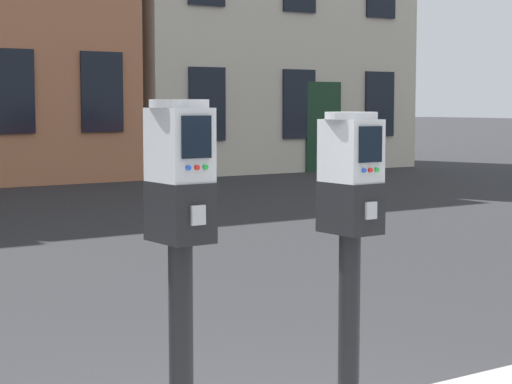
# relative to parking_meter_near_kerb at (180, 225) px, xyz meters

# --- Properties ---
(parking_meter_near_kerb) EXTENTS (0.22, 0.25, 1.45)m
(parking_meter_near_kerb) POSITION_rel_parking_meter_near_kerb_xyz_m (0.00, 0.00, 0.00)
(parking_meter_near_kerb) COLOR black
(parking_meter_near_kerb) RESTS_ON sidewalk_slab
(parking_meter_twin_adjacent) EXTENTS (0.22, 0.25, 1.41)m
(parking_meter_twin_adjacent) POSITION_rel_parking_meter_near_kerb_xyz_m (0.80, -0.00, -0.03)
(parking_meter_twin_adjacent) COLOR black
(parking_meter_twin_adjacent) RESTS_ON sidewalk_slab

